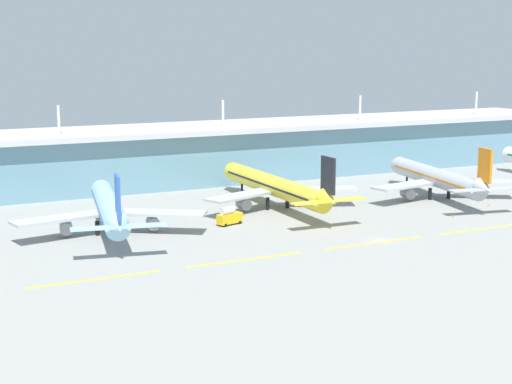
% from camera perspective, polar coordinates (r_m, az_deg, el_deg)
% --- Properties ---
extents(ground_plane, '(600.00, 600.00, 0.00)m').
position_cam_1_polar(ground_plane, '(196.07, 8.95, -3.49)').
color(ground_plane, gray).
extents(terminal_building, '(288.00, 34.00, 28.57)m').
position_cam_1_polar(terminal_building, '(280.03, -2.83, 2.88)').
color(terminal_building, '#6693A8').
rests_on(terminal_building, ground).
extents(airliner_near_middle, '(47.84, 60.82, 18.90)m').
position_cam_1_polar(airliner_near_middle, '(203.49, -10.48, -1.16)').
color(airliner_near_middle, '#9ED1EA').
rests_on(airliner_near_middle, ground).
extents(airliner_center, '(48.79, 69.64, 18.90)m').
position_cam_1_polar(airliner_center, '(231.56, 1.39, 0.41)').
color(airliner_center, yellow).
rests_on(airliner_center, ground).
extents(airliner_far_middle, '(47.95, 61.96, 18.90)m').
position_cam_1_polar(airliner_far_middle, '(252.62, 12.89, 0.99)').
color(airliner_far_middle, '#ADB2BC').
rests_on(airliner_far_middle, ground).
extents(taxiway_stripe_west, '(28.00, 0.70, 0.04)m').
position_cam_1_polar(taxiway_stripe_west, '(165.62, -11.45, -6.16)').
color(taxiway_stripe_west, yellow).
rests_on(taxiway_stripe_west, ground).
extents(taxiway_stripe_mid_west, '(28.00, 0.70, 0.04)m').
position_cam_1_polar(taxiway_stripe_mid_west, '(176.89, -0.73, -4.88)').
color(taxiway_stripe_mid_west, yellow).
rests_on(taxiway_stripe_mid_west, ground).
extents(taxiway_stripe_centre, '(28.00, 0.70, 0.04)m').
position_cam_1_polar(taxiway_stripe_centre, '(193.55, 8.41, -3.65)').
color(taxiway_stripe_centre, yellow).
rests_on(taxiway_stripe_centre, ground).
extents(taxiway_stripe_mid_east, '(28.00, 0.70, 0.04)m').
position_cam_1_polar(taxiway_stripe_mid_east, '(214.34, 15.91, -2.56)').
color(taxiway_stripe_mid_east, yellow).
rests_on(taxiway_stripe_mid_east, ground).
extents(fuel_truck, '(7.65, 4.62, 4.95)m').
position_cam_1_polar(fuel_truck, '(210.53, -1.94, -1.77)').
color(fuel_truck, gold).
rests_on(fuel_truck, ground).
extents(safety_cone_left_wingtip, '(0.56, 0.56, 0.70)m').
position_cam_1_polar(safety_cone_left_wingtip, '(226.64, 13.93, -1.69)').
color(safety_cone_left_wingtip, orange).
rests_on(safety_cone_left_wingtip, ground).
extents(safety_cone_nose_front, '(0.56, 0.56, 0.70)m').
position_cam_1_polar(safety_cone_nose_front, '(246.09, 16.37, -0.86)').
color(safety_cone_nose_front, orange).
rests_on(safety_cone_nose_front, ground).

